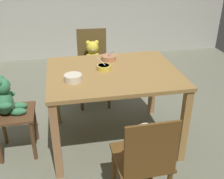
{
  "coord_description": "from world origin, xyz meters",
  "views": [
    {
      "loc": [
        -0.45,
        -2.22,
        1.73
      ],
      "look_at": [
        0.0,
        0.05,
        0.54
      ],
      "focal_mm": 43.48,
      "sensor_mm": 36.0,
      "label": 1
    }
  ],
  "objects_px": {
    "dining_table": "(113,82)",
    "teddy_chair_near_left": "(6,103)",
    "teddy_chair_near_front": "(144,153)",
    "porridge_bowl_cream_near_left": "(73,78)",
    "porridge_bowl_terracotta_far_center": "(109,58)",
    "porridge_bowl_yellow_center": "(104,67)",
    "teddy_chair_far_center": "(93,62)"
  },
  "relations": [
    {
      "from": "porridge_bowl_terracotta_far_center",
      "to": "teddy_chair_near_front",
      "type": "bearing_deg",
      "value": -88.31
    },
    {
      "from": "dining_table",
      "to": "porridge_bowl_cream_near_left",
      "type": "xyz_separation_m",
      "value": [
        -0.37,
        -0.14,
        0.14
      ]
    },
    {
      "from": "teddy_chair_near_front",
      "to": "porridge_bowl_terracotta_far_center",
      "type": "bearing_deg",
      "value": 0.55
    },
    {
      "from": "teddy_chair_near_left",
      "to": "porridge_bowl_terracotta_far_center",
      "type": "xyz_separation_m",
      "value": [
        0.98,
        0.29,
        0.25
      ]
    },
    {
      "from": "teddy_chair_near_left",
      "to": "teddy_chair_near_front",
      "type": "relative_size",
      "value": 1.12
    },
    {
      "from": "porridge_bowl_yellow_center",
      "to": "porridge_bowl_terracotta_far_center",
      "type": "relative_size",
      "value": 0.86
    },
    {
      "from": "teddy_chair_far_center",
      "to": "porridge_bowl_terracotta_far_center",
      "type": "height_order",
      "value": "teddy_chair_far_center"
    },
    {
      "from": "teddy_chair_near_front",
      "to": "porridge_bowl_cream_near_left",
      "type": "relative_size",
      "value": 5.51
    },
    {
      "from": "dining_table",
      "to": "teddy_chair_near_left",
      "type": "bearing_deg",
      "value": -179.53
    },
    {
      "from": "dining_table",
      "to": "porridge_bowl_cream_near_left",
      "type": "relative_size",
      "value": 7.91
    },
    {
      "from": "teddy_chair_far_center",
      "to": "porridge_bowl_cream_near_left",
      "type": "distance_m",
      "value": 1.06
    },
    {
      "from": "teddy_chair_near_left",
      "to": "dining_table",
      "type": "bearing_deg",
      "value": 0.18
    },
    {
      "from": "teddy_chair_near_left",
      "to": "porridge_bowl_yellow_center",
      "type": "distance_m",
      "value": 0.93
    },
    {
      "from": "dining_table",
      "to": "teddy_chair_near_left",
      "type": "height_order",
      "value": "teddy_chair_near_left"
    },
    {
      "from": "dining_table",
      "to": "porridge_bowl_yellow_center",
      "type": "height_order",
      "value": "porridge_bowl_yellow_center"
    },
    {
      "from": "teddy_chair_near_front",
      "to": "porridge_bowl_terracotta_far_center",
      "type": "distance_m",
      "value": 1.17
    },
    {
      "from": "dining_table",
      "to": "porridge_bowl_yellow_center",
      "type": "distance_m",
      "value": 0.16
    },
    {
      "from": "porridge_bowl_yellow_center",
      "to": "teddy_chair_near_front",
      "type": "bearing_deg",
      "value": -82.23
    },
    {
      "from": "dining_table",
      "to": "teddy_chair_far_center",
      "type": "distance_m",
      "value": 0.86
    },
    {
      "from": "porridge_bowl_yellow_center",
      "to": "porridge_bowl_terracotta_far_center",
      "type": "distance_m",
      "value": 0.25
    },
    {
      "from": "dining_table",
      "to": "teddy_chair_near_front",
      "type": "xyz_separation_m",
      "value": [
        0.05,
        -0.84,
        -0.15
      ]
    },
    {
      "from": "teddy_chair_near_left",
      "to": "teddy_chair_near_front",
      "type": "xyz_separation_m",
      "value": [
        1.01,
        -0.84,
        -0.03
      ]
    },
    {
      "from": "teddy_chair_near_front",
      "to": "porridge_bowl_cream_near_left",
      "type": "height_order",
      "value": "teddy_chair_near_front"
    },
    {
      "from": "teddy_chair_near_left",
      "to": "teddy_chair_near_front",
      "type": "distance_m",
      "value": 1.31
    },
    {
      "from": "teddy_chair_near_front",
      "to": "porridge_bowl_cream_near_left",
      "type": "xyz_separation_m",
      "value": [
        -0.41,
        0.7,
        0.29
      ]
    },
    {
      "from": "porridge_bowl_cream_near_left",
      "to": "porridge_bowl_terracotta_far_center",
      "type": "height_order",
      "value": "porridge_bowl_terracotta_far_center"
    },
    {
      "from": "teddy_chair_far_center",
      "to": "teddy_chair_near_front",
      "type": "distance_m",
      "value": 1.7
    },
    {
      "from": "teddy_chair_far_center",
      "to": "porridge_bowl_yellow_center",
      "type": "relative_size",
      "value": 7.08
    },
    {
      "from": "teddy_chair_near_left",
      "to": "teddy_chair_far_center",
      "type": "distance_m",
      "value": 1.23
    },
    {
      "from": "porridge_bowl_terracotta_far_center",
      "to": "porridge_bowl_cream_near_left",
      "type": "bearing_deg",
      "value": -131.61
    },
    {
      "from": "dining_table",
      "to": "porridge_bowl_cream_near_left",
      "type": "height_order",
      "value": "porridge_bowl_cream_near_left"
    },
    {
      "from": "dining_table",
      "to": "teddy_chair_far_center",
      "type": "bearing_deg",
      "value": 95.32
    }
  ]
}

